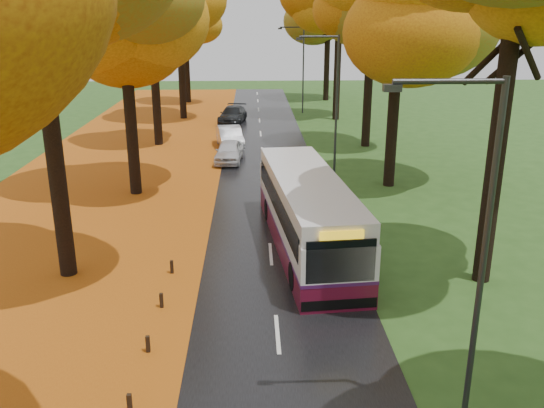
{
  "coord_description": "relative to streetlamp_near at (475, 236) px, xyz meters",
  "views": [
    {
      "loc": [
        -0.7,
        -3.06,
        9.15
      ],
      "look_at": [
        0.0,
        16.59,
        2.6
      ],
      "focal_mm": 38.0,
      "sensor_mm": 36.0,
      "label": 1
    }
  ],
  "objects": [
    {
      "name": "road",
      "position": [
        -3.95,
        17.0,
        -4.69
      ],
      "size": [
        6.5,
        90.0,
        0.04
      ],
      "primitive_type": "cube",
      "color": "black",
      "rests_on": "ground"
    },
    {
      "name": "centre_line",
      "position": [
        -3.95,
        17.0,
        -4.67
      ],
      "size": [
        0.12,
        90.0,
        0.01
      ],
      "primitive_type": "cube",
      "color": "silver",
      "rests_on": "road"
    },
    {
      "name": "leaf_verge",
      "position": [
        -12.95,
        17.0,
        -4.7
      ],
      "size": [
        12.0,
        90.0,
        0.02
      ],
      "primitive_type": "cube",
      "color": "#96430D",
      "rests_on": "ground"
    },
    {
      "name": "leaf_drift",
      "position": [
        -7.0,
        17.0,
        -4.67
      ],
      "size": [
        0.9,
        90.0,
        0.01
      ],
      "primitive_type": "cube",
      "color": "#B05912",
      "rests_on": "road"
    },
    {
      "name": "trees_left",
      "position": [
        -11.13,
        19.06,
        4.82
      ],
      "size": [
        9.2,
        74.0,
        13.88
      ],
      "color": "black",
      "rests_on": "ground"
    },
    {
      "name": "trees_right",
      "position": [
        3.24,
        18.91,
        4.98
      ],
      "size": [
        9.3,
        74.2,
        13.96
      ],
      "color": "black",
      "rests_on": "ground"
    },
    {
      "name": "streetlamp_near",
      "position": [
        0.0,
        0.0,
        0.0
      ],
      "size": [
        2.45,
        0.18,
        8.0
      ],
      "color": "#333538",
      "rests_on": "ground"
    },
    {
      "name": "streetlamp_mid",
      "position": [
        0.0,
        22.0,
        0.0
      ],
      "size": [
        2.45,
        0.18,
        8.0
      ],
      "color": "#333538",
      "rests_on": "ground"
    },
    {
      "name": "streetlamp_far",
      "position": [
        0.0,
        44.0,
        0.0
      ],
      "size": [
        2.45,
        0.18,
        8.0
      ],
      "color": "#333538",
      "rests_on": "ground"
    },
    {
      "name": "bus",
      "position": [
        -2.45,
        10.72,
        -3.14
      ],
      "size": [
        3.6,
        11.33,
        2.93
      ],
      "rotation": [
        0.0,
        0.0,
        0.1
      ],
      "color": "#540D22",
      "rests_on": "road"
    },
    {
      "name": "car_white",
      "position": [
        -6.11,
        25.04,
        -3.99
      ],
      "size": [
        1.96,
        4.13,
        1.36
      ],
      "primitive_type": "imported",
      "rotation": [
        0.0,
        0.0,
        -0.09
      ],
      "color": "silver",
      "rests_on": "road"
    },
    {
      "name": "car_silver",
      "position": [
        -6.21,
        29.17,
        -3.93
      ],
      "size": [
        2.26,
        4.7,
        1.49
      ],
      "primitive_type": "imported",
      "rotation": [
        0.0,
        0.0,
        0.16
      ],
      "color": "#9A9DA2",
      "rests_on": "road"
    },
    {
      "name": "car_dark",
      "position": [
        -6.3,
        38.84,
        -3.97
      ],
      "size": [
        2.7,
        5.11,
        1.41
      ],
      "primitive_type": "imported",
      "rotation": [
        0.0,
        0.0,
        -0.15
      ],
      "color": "black",
      "rests_on": "road"
    }
  ]
}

